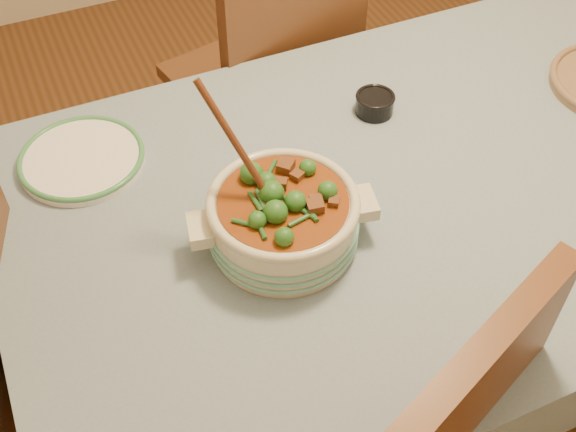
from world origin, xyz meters
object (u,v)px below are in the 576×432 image
(condiment_bowl, at_px, (375,103))
(chair_far, at_px, (273,77))
(stew_casserole, at_px, (283,216))
(dining_table, at_px, (396,214))
(white_plate, at_px, (82,159))

(condiment_bowl, relative_size, chair_far, 0.11)
(stew_casserole, relative_size, condiment_bowl, 3.63)
(dining_table, height_order, stew_casserole, stew_casserole)
(chair_far, bearing_deg, condiment_bowl, 84.76)
(dining_table, bearing_deg, condiment_bowl, 75.03)
(chair_far, bearing_deg, white_plate, 19.69)
(dining_table, relative_size, condiment_bowl, 16.51)
(condiment_bowl, bearing_deg, dining_table, -104.97)
(stew_casserole, relative_size, white_plate, 1.32)
(dining_table, bearing_deg, chair_far, 89.48)
(condiment_bowl, height_order, chair_far, chair_far)
(condiment_bowl, xyz_separation_m, chair_far, (-0.06, 0.48, -0.24))
(condiment_bowl, bearing_deg, stew_casserole, -141.96)
(dining_table, xyz_separation_m, chair_far, (0.01, 0.71, -0.12))
(dining_table, distance_m, stew_casserole, 0.34)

